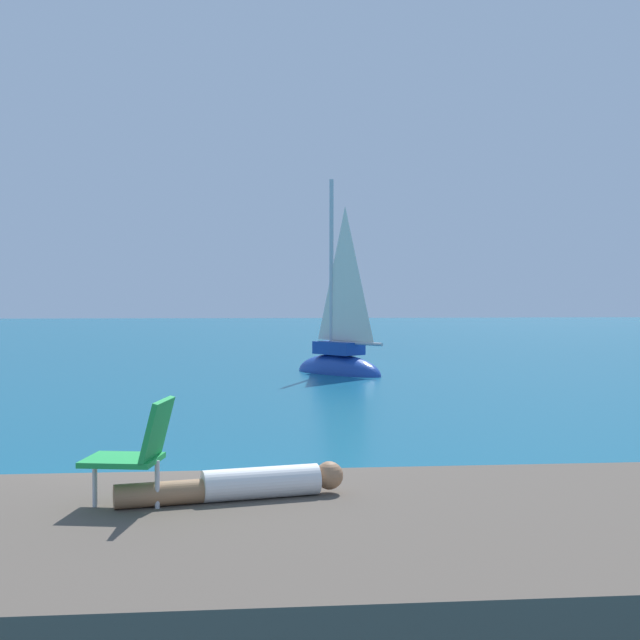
# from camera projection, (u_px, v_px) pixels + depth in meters

# --- Properties ---
(ground_plane) EXTENTS (160.00, 160.00, 0.00)m
(ground_plane) POSITION_uv_depth(u_px,v_px,m) (172.00, 523.00, 9.67)
(ground_plane) COLOR #0F5675
(shore_ledge) EXTENTS (8.31, 3.58, 0.98)m
(shore_ledge) POSITION_uv_depth(u_px,v_px,m) (318.00, 588.00, 6.09)
(shore_ledge) COLOR brown
(shore_ledge) RESTS_ON ground
(boulder_seaward) EXTENTS (1.28, 1.27, 0.68)m
(boulder_seaward) POSITION_uv_depth(u_px,v_px,m) (199.00, 572.00, 7.95)
(boulder_seaward) COLOR brown
(boulder_seaward) RESTS_ON ground
(boulder_inland) EXTENTS (1.59, 1.57, 0.96)m
(boulder_inland) POSITION_uv_depth(u_px,v_px,m) (244.00, 579.00, 7.77)
(boulder_inland) COLOR #4A4E39
(boulder_inland) RESTS_ON ground
(sailboat_near) EXTENTS (3.16, 3.56, 6.79)m
(sailboat_near) POSITION_uv_depth(u_px,v_px,m) (339.00, 362.00, 27.64)
(sailboat_near) COLOR #193D99
(sailboat_near) RESTS_ON ground
(person_sunbather) EXTENTS (1.73, 0.59, 0.25)m
(person_sunbather) POSITION_uv_depth(u_px,v_px,m) (244.00, 485.00, 6.61)
(person_sunbather) COLOR white
(person_sunbather) RESTS_ON shore_ledge
(beach_chair) EXTENTS (0.67, 0.57, 0.80)m
(beach_chair) POSITION_uv_depth(u_px,v_px,m) (138.00, 448.00, 6.34)
(beach_chair) COLOR green
(beach_chair) RESTS_ON shore_ledge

